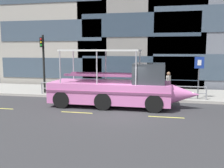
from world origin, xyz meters
TOP-DOWN VIEW (x-y plane):
  - ground_plane at (0.00, 0.00)m, footprint 120.00×120.00m
  - sidewalk at (0.00, 5.60)m, footprint 32.00×4.80m
  - curb_edge at (0.00, 3.11)m, footprint 32.00×0.18m
  - lane_centreline at (-0.00, -0.76)m, footprint 25.80×0.12m
  - curb_guardrail at (-0.83, 3.45)m, footprint 11.70×0.09m
  - traffic_light_pole at (-6.61, 3.81)m, footprint 0.24×0.46m
  - parking_sign at (4.50, 3.75)m, footprint 0.60×0.12m
  - duck_tour_boat at (-0.41, 1.22)m, footprint 8.97×2.59m
  - pedestrian_near_bow at (2.56, 4.09)m, footprint 0.32×0.45m

SIDE VIEW (x-z plane):
  - ground_plane at x=0.00m, z-range 0.00..0.00m
  - lane_centreline at x=0.00m, z-range 0.00..0.01m
  - sidewalk at x=0.00m, z-range 0.00..0.18m
  - curb_edge at x=0.00m, z-range 0.00..0.18m
  - curb_guardrail at x=-0.83m, z-range 0.33..1.19m
  - duck_tour_boat at x=-0.41m, z-range -0.60..2.83m
  - pedestrian_near_bow at x=2.56m, z-range 0.36..2.10m
  - parking_sign at x=4.50m, z-range 0.68..3.46m
  - traffic_light_pole at x=-6.61m, z-range 0.63..4.97m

